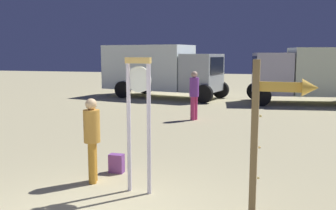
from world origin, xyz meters
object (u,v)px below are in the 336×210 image
object	(u,v)px
backpack	(117,163)
box_truck_near	(323,72)
person_near_clock	(92,136)
standing_clock	(139,110)
person_distant	(194,93)
box_truck_far	(159,69)
arrow_sign	(275,117)

from	to	relation	value
backpack	box_truck_near	bearing A→B (deg)	66.02
person_near_clock	box_truck_near	bearing A→B (deg)	66.32
standing_clock	backpack	xyz separation A→B (m)	(-0.80, 0.90, -1.26)
backpack	person_distant	world-z (taller)	person_distant
box_truck_far	box_truck_near	bearing A→B (deg)	-4.08
box_truck_far	person_near_clock	bearing A→B (deg)	-79.06
box_truck_near	person_near_clock	bearing A→B (deg)	-113.68
box_truck_near	box_truck_far	bearing A→B (deg)	175.92
backpack	box_truck_near	xyz separation A→B (m)	(5.45, 12.25, 1.32)
standing_clock	backpack	world-z (taller)	standing_clock
person_near_clock	person_distant	distance (m)	7.03
arrow_sign	box_truck_near	distance (m)	13.82
person_distant	box_truck_far	bearing A→B (deg)	116.17
standing_clock	box_truck_far	bearing A→B (deg)	104.76
backpack	arrow_sign	bearing A→B (deg)	-24.22
person_near_clock	box_truck_far	xyz separation A→B (m)	(-2.61, 13.49, 0.68)
arrow_sign	backpack	size ratio (longest dim) A/B	6.09
arrow_sign	person_near_clock	size ratio (longest dim) A/B	1.46
backpack	person_distant	size ratio (longest dim) A/B	0.22
standing_clock	backpack	size ratio (longest dim) A/B	6.14
person_near_clock	box_truck_far	size ratio (longest dim) A/B	0.23
person_near_clock	box_truck_far	bearing A→B (deg)	100.94
standing_clock	person_distant	size ratio (longest dim) A/B	1.32
person_distant	box_truck_far	world-z (taller)	box_truck_far
person_near_clock	box_truck_near	xyz separation A→B (m)	(5.66, 12.90, 0.61)
arrow_sign	person_near_clock	distance (m)	3.38
arrow_sign	person_near_clock	world-z (taller)	arrow_sign
person_near_clock	backpack	distance (m)	0.98
arrow_sign	person_distant	size ratio (longest dim) A/B	1.31
backpack	person_distant	bearing A→B (deg)	86.67
person_near_clock	box_truck_near	distance (m)	14.10
person_near_clock	backpack	xyz separation A→B (m)	(0.21, 0.65, -0.70)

